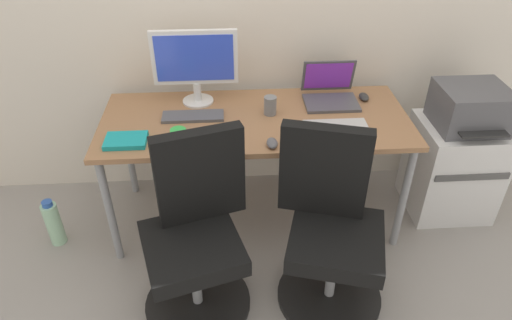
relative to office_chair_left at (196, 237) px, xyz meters
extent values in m
plane|color=gray|center=(0.32, 0.61, -0.42)|extent=(5.28, 5.28, 0.00)
cube|color=#996B47|center=(0.32, 0.61, 0.28)|extent=(1.71, 0.71, 0.03)
cylinder|color=gray|center=(-0.48, 0.31, -0.08)|extent=(0.04, 0.04, 0.68)
cylinder|color=gray|center=(1.13, 0.31, -0.08)|extent=(0.04, 0.04, 0.68)
cylinder|color=gray|center=(-0.48, 0.92, -0.08)|extent=(0.04, 0.04, 0.68)
cylinder|color=gray|center=(1.13, 0.92, -0.08)|extent=(0.04, 0.04, 0.68)
cylinder|color=black|center=(-0.02, -0.06, -0.41)|extent=(0.54, 0.54, 0.03)
cylinder|color=gray|center=(-0.02, -0.06, -0.22)|extent=(0.05, 0.05, 0.34)
cube|color=black|center=(-0.02, -0.06, -0.01)|extent=(0.55, 0.55, 0.09)
cube|color=black|center=(0.03, 0.12, 0.28)|extent=(0.42, 0.18, 0.48)
cylinder|color=black|center=(0.67, -0.06, -0.41)|extent=(0.54, 0.54, 0.03)
cylinder|color=gray|center=(0.67, -0.06, -0.22)|extent=(0.05, 0.05, 0.34)
cube|color=black|center=(0.67, -0.06, -0.01)|extent=(0.54, 0.54, 0.09)
cube|color=black|center=(0.62, 0.12, 0.28)|extent=(0.42, 0.18, 0.48)
cube|color=silver|center=(1.56, 0.63, -0.12)|extent=(0.49, 0.44, 0.61)
cube|color=#4C4C4C|center=(1.56, 0.41, -0.03)|extent=(0.44, 0.01, 0.04)
cube|color=#515156|center=(1.56, 0.63, 0.31)|extent=(0.38, 0.34, 0.24)
cube|color=#262626|center=(1.56, 0.43, 0.25)|extent=(0.27, 0.06, 0.01)
cylinder|color=#A5D8B2|center=(-0.87, 0.45, -0.28)|extent=(0.09, 0.09, 0.28)
cylinder|color=#2D59B2|center=(-0.87, 0.45, -0.13)|extent=(0.06, 0.06, 0.03)
cylinder|color=silver|center=(0.00, 0.83, 0.30)|extent=(0.18, 0.18, 0.01)
cylinder|color=silver|center=(0.00, 0.83, 0.36)|extent=(0.04, 0.04, 0.11)
cube|color=silver|center=(0.00, 0.83, 0.57)|extent=(0.48, 0.03, 0.31)
cube|color=blue|center=(0.00, 0.81, 0.57)|extent=(0.43, 0.00, 0.26)
cube|color=#4C4C51|center=(0.78, 0.75, 0.30)|extent=(0.31, 0.22, 0.02)
cube|color=#4C4C51|center=(0.78, 0.88, 0.41)|extent=(0.31, 0.06, 0.21)
cube|color=purple|center=(0.78, 0.88, 0.41)|extent=(0.28, 0.05, 0.17)
cube|color=#515156|center=(-0.02, 0.64, 0.30)|extent=(0.34, 0.12, 0.02)
cube|color=#B7B7B7|center=(0.75, 0.49, 0.30)|extent=(0.34, 0.12, 0.02)
ellipsoid|color=#515156|center=(0.39, 0.33, 0.31)|extent=(0.06, 0.10, 0.03)
ellipsoid|color=#2D2D2D|center=(0.98, 0.80, 0.31)|extent=(0.06, 0.10, 0.03)
cylinder|color=green|center=(-0.08, 0.36, 0.34)|extent=(0.08, 0.08, 0.09)
cylinder|color=slate|center=(0.41, 0.66, 0.34)|extent=(0.07, 0.07, 0.10)
cube|color=teal|center=(-0.35, 0.41, 0.30)|extent=(0.21, 0.15, 0.03)
camera|label=1|loc=(0.18, -1.61, 1.56)|focal=32.32mm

